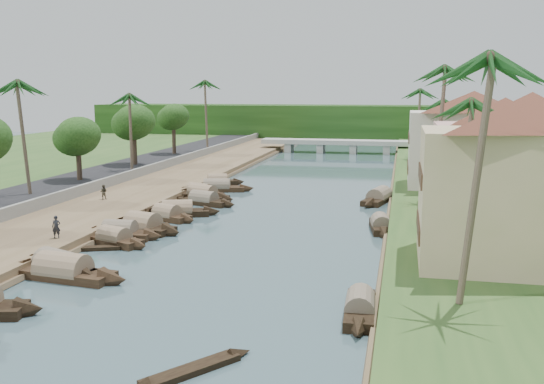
# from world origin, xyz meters

# --- Properties ---
(ground) EXTENTS (220.00, 220.00, 0.00)m
(ground) POSITION_xyz_m (0.00, 0.00, 0.00)
(ground) COLOR #3E575D
(ground) RESTS_ON ground
(left_bank) EXTENTS (10.00, 180.00, 0.80)m
(left_bank) POSITION_xyz_m (-16.00, 20.00, 0.40)
(left_bank) COLOR brown
(left_bank) RESTS_ON ground
(right_bank) EXTENTS (16.00, 180.00, 1.20)m
(right_bank) POSITION_xyz_m (19.00, 20.00, 0.60)
(right_bank) COLOR #294D1E
(right_bank) RESTS_ON ground
(road) EXTENTS (8.00, 180.00, 1.40)m
(road) POSITION_xyz_m (-24.50, 20.00, 0.70)
(road) COLOR black
(road) RESTS_ON ground
(retaining_wall) EXTENTS (0.40, 180.00, 1.10)m
(retaining_wall) POSITION_xyz_m (-20.20, 20.00, 1.35)
(retaining_wall) COLOR slate
(retaining_wall) RESTS_ON left_bank
(treeline) EXTENTS (120.00, 14.00, 8.00)m
(treeline) POSITION_xyz_m (0.00, 100.00, 4.00)
(treeline) COLOR #14330E
(treeline) RESTS_ON ground
(bridge) EXTENTS (28.00, 4.00, 2.40)m
(bridge) POSITION_xyz_m (0.00, 72.00, 1.72)
(bridge) COLOR #A1A297
(bridge) RESTS_ON ground
(building_near) EXTENTS (14.85, 14.85, 10.20)m
(building_near) POSITION_xyz_m (18.99, -2.00, 6.38)
(building_near) COLOR #D2B58D
(building_near) RESTS_ON right_bank
(building_mid) EXTENTS (14.11, 14.11, 9.70)m
(building_mid) POSITION_xyz_m (19.99, 14.00, 6.13)
(building_mid) COLOR #C9968E
(building_mid) RESTS_ON right_bank
(building_far) EXTENTS (15.59, 15.59, 10.20)m
(building_far) POSITION_xyz_m (18.99, 28.00, 6.38)
(building_far) COLOR beige
(building_far) RESTS_ON right_bank
(building_distant) EXTENTS (12.62, 12.62, 9.20)m
(building_distant) POSITION_xyz_m (19.99, 48.00, 5.88)
(building_distant) COLOR #D2B58D
(building_distant) RESTS_ON right_bank
(sampan_2) EXTENTS (9.41, 3.02, 2.41)m
(sampan_2) POSITION_xyz_m (-8.38, -6.97, 0.42)
(sampan_2) COLOR black
(sampan_2) RESTS_ON ground
(sampan_3) EXTENTS (8.14, 4.81, 2.20)m
(sampan_3) POSITION_xyz_m (-9.35, -6.05, 0.42)
(sampan_3) COLOR black
(sampan_3) RESTS_ON ground
(sampan_4) EXTENTS (6.82, 3.77, 1.96)m
(sampan_4) POSITION_xyz_m (-9.14, 1.32, 0.41)
(sampan_4) COLOR black
(sampan_4) RESTS_ON ground
(sampan_5) EXTENTS (7.92, 4.02, 2.43)m
(sampan_5) POSITION_xyz_m (-8.79, 5.72, 0.42)
(sampan_5) COLOR black
(sampan_5) RESTS_ON ground
(sampan_6) EXTENTS (7.19, 2.01, 2.15)m
(sampan_6) POSITION_xyz_m (-9.59, 3.19, 0.41)
(sampan_6) COLOR black
(sampan_6) RESTS_ON ground
(sampan_7) EXTENTS (8.22, 4.12, 2.17)m
(sampan_7) POSITION_xyz_m (-8.30, 12.29, 0.41)
(sampan_7) COLOR black
(sampan_7) RESTS_ON ground
(sampan_8) EXTENTS (6.60, 3.74, 2.04)m
(sampan_8) POSITION_xyz_m (-8.58, 10.39, 0.41)
(sampan_8) COLOR black
(sampan_8) RESTS_ON ground
(sampan_9) EXTENTS (7.90, 3.92, 2.01)m
(sampan_9) POSITION_xyz_m (-7.73, 18.14, 0.41)
(sampan_9) COLOR black
(sampan_9) RESTS_ON ground
(sampan_10) EXTENTS (7.68, 4.36, 2.12)m
(sampan_10) POSITION_xyz_m (-9.66, 22.45, 0.41)
(sampan_10) COLOR black
(sampan_10) RESTS_ON ground
(sampan_11) EXTENTS (8.24, 4.22, 2.31)m
(sampan_11) POSITION_xyz_m (-8.80, 20.90, 0.42)
(sampan_11) COLOR black
(sampan_11) RESTS_ON ground
(sampan_12) EXTENTS (8.88, 3.44, 2.10)m
(sampan_12) POSITION_xyz_m (-8.85, 26.24, 0.41)
(sampan_12) COLOR black
(sampan_12) RESTS_ON ground
(sampan_13) EXTENTS (6.87, 3.89, 1.92)m
(sampan_13) POSITION_xyz_m (-10.20, 30.68, 0.41)
(sampan_13) COLOR black
(sampan_13) RESTS_ON ground
(sampan_14) EXTENTS (1.70, 7.35, 1.83)m
(sampan_14) POSITION_xyz_m (9.98, -9.29, 0.40)
(sampan_14) COLOR black
(sampan_14) RESTS_ON ground
(sampan_15) EXTENTS (2.30, 6.97, 1.88)m
(sampan_15) POSITION_xyz_m (10.30, 10.38, 0.41)
(sampan_15) COLOR black
(sampan_15) RESTS_ON ground
(sampan_16) EXTENTS (4.05, 9.33, 2.24)m
(sampan_16) POSITION_xyz_m (9.63, 23.40, 0.42)
(sampan_16) COLOR black
(sampan_16) RESTS_ON ground
(canoe_0) EXTENTS (4.42, 5.46, 0.82)m
(canoe_0) POSITION_xyz_m (3.66, -17.34, 0.10)
(canoe_0) COLOR black
(canoe_0) RESTS_ON ground
(canoe_1) EXTENTS (4.65, 2.35, 0.76)m
(canoe_1) POSITION_xyz_m (-9.68, -0.39, 0.10)
(canoe_1) COLOR black
(canoe_1) RESTS_ON ground
(canoe_2) EXTENTS (5.17, 3.87, 0.83)m
(canoe_2) POSITION_xyz_m (-8.83, 21.84, 0.10)
(canoe_2) COLOR black
(canoe_2) RESTS_ON ground
(palm_0) EXTENTS (3.20, 3.20, 13.33)m
(palm_0) POSITION_xyz_m (15.00, -9.88, 12.67)
(palm_0) COLOR #705D4A
(palm_0) RESTS_ON ground
(palm_1) EXTENTS (3.20, 3.20, 10.98)m
(palm_1) POSITION_xyz_m (16.00, 7.46, 10.42)
(palm_1) COLOR #705D4A
(palm_1) RESTS_ON ground
(palm_2) EXTENTS (3.20, 3.20, 13.84)m
(palm_2) POSITION_xyz_m (15.00, 19.09, 13.16)
(palm_2) COLOR #705D4A
(palm_2) RESTS_ON ground
(palm_3) EXTENTS (3.20, 3.20, 10.50)m
(palm_3) POSITION_xyz_m (16.00, 36.54, 9.95)
(palm_3) COLOR #705D4A
(palm_3) RESTS_ON ground
(palm_5) EXTENTS (3.20, 3.20, 12.37)m
(palm_5) POSITION_xyz_m (-24.00, 12.89, 11.94)
(palm_5) COLOR #705D4A
(palm_5) RESTS_ON ground
(palm_6) EXTENTS (3.20, 3.20, 10.96)m
(palm_6) POSITION_xyz_m (-22.00, 31.98, 10.59)
(palm_6) COLOR #705D4A
(palm_6) RESTS_ON ground
(palm_7) EXTENTS (3.20, 3.20, 11.77)m
(palm_7) POSITION_xyz_m (14.00, 54.82, 11.18)
(palm_7) COLOR #705D4A
(palm_7) RESTS_ON ground
(palm_8) EXTENTS (3.20, 3.20, 12.99)m
(palm_8) POSITION_xyz_m (-20.50, 58.03, 12.54)
(palm_8) COLOR #705D4A
(palm_8) RESTS_ON ground
(tree_3) EXTENTS (4.91, 4.91, 6.91)m
(tree_3) POSITION_xyz_m (-24.00, 22.56, 6.22)
(tree_3) COLOR #433226
(tree_3) RESTS_ON ground
(tree_4) EXTENTS (5.41, 5.41, 7.92)m
(tree_4) POSITION_xyz_m (-24.00, 37.27, 7.01)
(tree_4) COLOR #433226
(tree_4) RESTS_ON ground
(tree_5) EXTENTS (4.61, 4.61, 7.72)m
(tree_5) POSITION_xyz_m (-24.00, 51.86, 7.11)
(tree_5) COLOR #433226
(tree_5) RESTS_ON ground
(tree_6) EXTENTS (3.97, 3.97, 7.50)m
(tree_6) POSITION_xyz_m (24.00, 29.29, 6.91)
(tree_6) COLOR #433226
(tree_6) RESTS_ON ground
(person_near) EXTENTS (0.70, 0.56, 1.67)m
(person_near) POSITION_xyz_m (-12.68, -0.64, 1.63)
(person_near) COLOR black
(person_near) RESTS_ON left_bank
(person_far) EXTENTS (0.81, 0.69, 1.45)m
(person_far) POSITION_xyz_m (-16.96, 14.72, 1.53)
(person_far) COLOR #373327
(person_far) RESTS_ON left_bank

